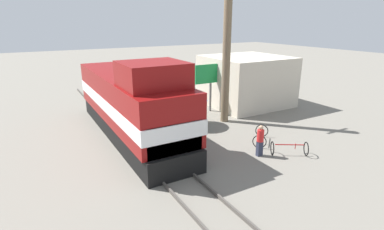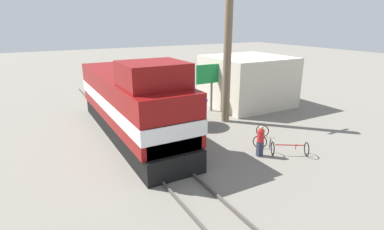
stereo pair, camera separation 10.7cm
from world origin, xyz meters
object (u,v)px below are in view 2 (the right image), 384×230
(vendor_umbrella, at_px, (190,96))
(utility_pole, at_px, (228,50))
(bicycle, at_px, (290,149))
(locomotive, at_px, (132,104))
(billboard_sign, at_px, (212,76))
(person_bystander, at_px, (260,140))
(bicycle_spare, at_px, (261,136))

(vendor_umbrella, bearing_deg, utility_pole, -9.94)
(vendor_umbrella, relative_size, bicycle, 1.26)
(locomotive, bearing_deg, billboard_sign, 18.32)
(billboard_sign, bearing_deg, locomotive, -161.68)
(utility_pole, distance_m, person_bystander, 6.74)
(bicycle, distance_m, bicycle_spare, 1.98)
(billboard_sign, bearing_deg, person_bystander, -105.07)
(utility_pole, distance_m, billboard_sign, 3.25)
(billboard_sign, relative_size, person_bystander, 2.18)
(bicycle, bearing_deg, vendor_umbrella, 50.58)
(person_bystander, xyz_separation_m, bicycle_spare, (1.24, 1.30, -0.48))
(locomotive, height_order, person_bystander, locomotive)
(billboard_sign, distance_m, person_bystander, 8.25)
(vendor_umbrella, distance_m, bicycle, 6.96)
(vendor_umbrella, height_order, bicycle_spare, vendor_umbrella)
(locomotive, relative_size, utility_pole, 1.32)
(locomotive, height_order, vendor_umbrella, locomotive)
(person_bystander, relative_size, bicycle, 0.87)
(billboard_sign, height_order, person_bystander, billboard_sign)
(utility_pole, relative_size, bicycle, 5.05)
(locomotive, distance_m, bicycle_spare, 7.43)
(utility_pole, height_order, bicycle_spare, utility_pole)
(locomotive, xyz_separation_m, utility_pole, (6.26, -0.25, 2.71))
(locomotive, bearing_deg, bicycle, -46.29)
(locomotive, xyz_separation_m, person_bystander, (4.63, -5.56, -1.11))
(billboard_sign, height_order, bicycle, billboard_sign)
(utility_pole, height_order, vendor_umbrella, utility_pole)
(bicycle, relative_size, bicycle_spare, 1.03)
(vendor_umbrella, xyz_separation_m, bicycle_spare, (2.07, -4.44, -1.54))
(person_bystander, distance_m, bicycle_spare, 1.86)
(person_bystander, distance_m, bicycle, 1.59)
(vendor_umbrella, relative_size, billboard_sign, 0.67)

